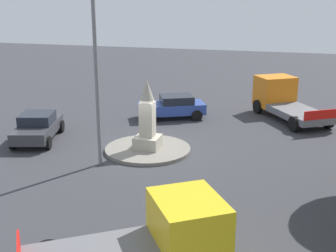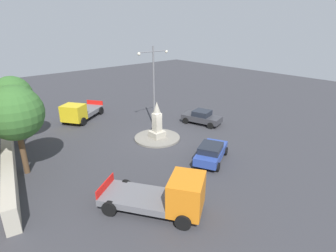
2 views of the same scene
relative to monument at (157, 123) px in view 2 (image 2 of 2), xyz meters
The scene contains 11 objects.
ground_plane 1.50m from the monument, ahead, with size 80.00×80.00×0.00m, color #38383D.
traffic_island 1.42m from the monument, ahead, with size 4.08×4.08×0.16m, color gray.
monument is the anchor object (origin of this frame).
streetlamp 4.18m from the monument, 56.27° to the left, with size 3.42×0.28×7.86m.
car_blue_far_side 5.96m from the monument, 86.44° to the right, with size 4.23×3.17×1.39m.
car_dark_grey_passing 5.95m from the monument, ahead, with size 2.79×4.27×1.41m.
truck_orange_parked_right 10.14m from the monument, 125.96° to the right, with size 4.90×5.90×2.29m.
truck_yellow_waiting 9.62m from the monument, 109.03° to the left, with size 5.50×4.66×2.04m.
stone_boundary_wall 11.62m from the monument, 168.36° to the left, with size 14.04×0.70×1.50m, color #B2AA99.
tree_near_wall 11.00m from the monument, behind, with size 3.59×3.59×6.16m.
tree_mid_cluster 12.01m from the monument, 143.46° to the left, with size 3.11×3.11×5.83m.
Camera 2 is at (-14.08, -17.34, 9.76)m, focal length 28.89 mm.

